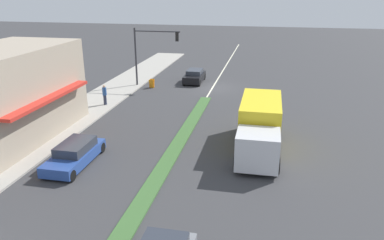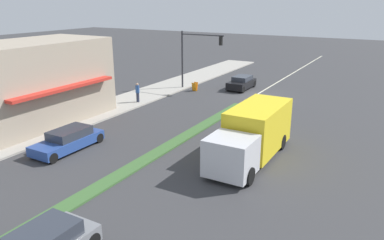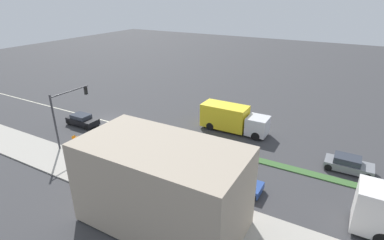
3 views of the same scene
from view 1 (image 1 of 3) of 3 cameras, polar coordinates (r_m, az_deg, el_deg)
The scene contains 10 objects.
ground_plane at distance 20.72m, azimuth -4.40°, elevation -7.41°, with size 160.00×160.00×0.00m, color #38383A.
sidewalk_right at distance 24.22m, azimuth -25.78°, elevation -5.14°, with size 4.00×73.00×0.12m, color #A8A399.
lane_marking_center at distance 37.29m, azimuth 3.19°, elevation 5.01°, with size 0.16×60.00×0.01m, color beige.
building_corner_store at distance 26.51m, azimuth -26.63°, elevation 3.53°, with size 6.34×10.66×5.75m.
traffic_signal_main at distance 36.99m, azimuth -6.52°, elevation 10.96°, with size 4.59×0.34×5.60m.
pedestrian at distance 31.89m, azimuth -13.17°, elevation 3.83°, with size 0.34×0.34×1.67m.
warning_aframe_sign at distance 37.23m, azimuth -6.16°, elevation 5.57°, with size 0.45×0.53×0.84m.
delivery_truck at distance 22.98m, azimuth 10.28°, elevation -0.89°, with size 2.44×7.50×2.87m.
coupe_blue at distance 21.97m, azimuth -17.42°, elevation -4.96°, with size 1.79×4.42×1.25m.
suv_black at distance 39.14m, azimuth 0.38°, elevation 6.69°, with size 1.77×3.82×1.30m.
Camera 1 is at (-5.27, 35.70, 9.40)m, focal length 35.00 mm.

